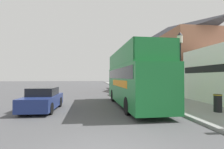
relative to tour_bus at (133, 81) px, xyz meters
The scene contains 10 objects.
ground_plane 13.16m from the tour_bus, 102.23° to the left, with size 144.00×144.00×0.00m, color #4C4C4F.
sidewalk 10.62m from the tour_bus, 68.30° to the left, with size 3.91×108.00×0.14m.
brick_terrace_rear 16.33m from the tour_bus, 56.58° to the left, with size 6.00×18.84×10.06m.
tour_bus is the anchor object (origin of this frame).
parked_car_ahead_of_bus 8.00m from the tour_bus, 84.06° to the left, with size 1.95×4.48×1.56m.
parked_car_far_side 6.42m from the tour_bus, behind, with size 1.92×4.29×1.48m.
lamp_post_nearest 3.88m from the tour_bus, 50.33° to the right, with size 0.35×0.35×4.78m.
lamp_post_second 7.72m from the tour_bus, 70.43° to the left, with size 0.35×0.35×4.55m.
lamp_post_third 17.29m from the tour_bus, 81.79° to the left, with size 0.35×0.35×4.70m.
litter_bin 5.54m from the tour_bus, 38.50° to the right, with size 0.48×0.48×1.03m.
Camera 1 is at (-0.26, -4.52, 2.17)m, focal length 28.00 mm.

